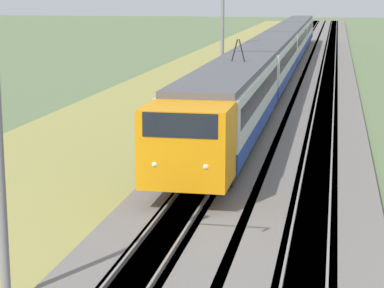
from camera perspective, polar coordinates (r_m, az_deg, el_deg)
ballast_main at (r=57.81m, az=6.18°, el=4.55°), size 240.00×4.40×0.30m
ballast_adjacent at (r=57.63m, az=10.26°, el=4.41°), size 240.00×4.40×0.30m
track_main at (r=57.81m, az=6.18°, el=4.56°), size 240.00×1.57×0.45m
track_adjacent at (r=57.63m, az=10.26°, el=4.42°), size 240.00×1.57×0.45m
grass_verge at (r=58.51m, az=0.88°, el=4.61°), size 240.00×12.60×0.12m
passenger_train at (r=63.81m, az=6.70°, el=7.13°), size 81.97×2.99×4.91m
catenary_mast_near at (r=16.77m, az=-14.43°, el=1.46°), size 0.22×2.56×8.46m
catenary_mast_mid at (r=48.44m, az=2.40°, el=8.34°), size 0.22×2.56×8.59m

